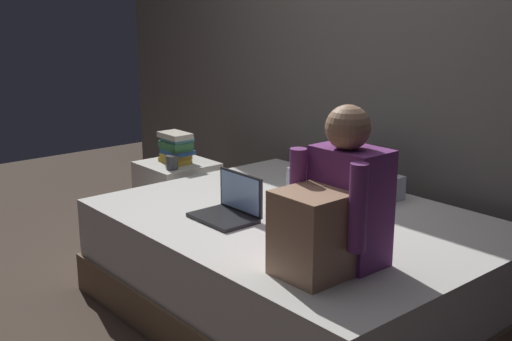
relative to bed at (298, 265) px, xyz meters
The scene contains 9 objects.
ground_plane 0.44m from the bed, 123.69° to the right, with size 8.00×8.00×0.00m, color #47382D.
wall_back 1.43m from the bed, 102.53° to the left, with size 5.60×0.10×2.70m, color #605B56.
bed is the anchor object (origin of this frame).
nightstand 1.31m from the bed, behind, with size 0.44×0.46×0.53m.
person_sitting 0.82m from the bed, 31.80° to the right, with size 0.39×0.44×0.66m.
laptop 0.47m from the bed, 125.25° to the right, with size 0.32×0.23×0.22m.
pillow 0.57m from the bed, 103.17° to the left, with size 0.56×0.36×0.13m, color silver.
book_stack 1.35m from the bed, behind, with size 0.24×0.18×0.21m.
mug 1.21m from the bed, behind, with size 0.08×0.08×0.09m, color #3D3D42.
Camera 1 is at (2.36, -1.82, 1.56)m, focal length 44.61 mm.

